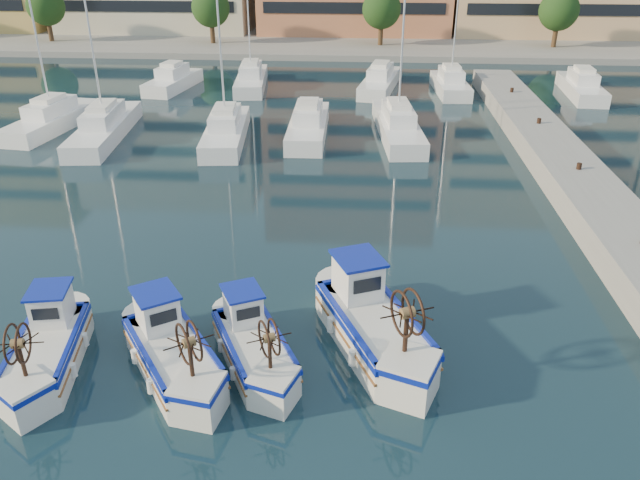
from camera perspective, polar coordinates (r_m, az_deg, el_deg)
The scene contains 7 objects.
ground at distance 19.31m, azimuth -4.53°, elevation -10.30°, with size 300.00×300.00×0.00m, color #17313D.
quay at distance 27.72m, azimuth 25.76°, elevation 0.45°, with size 3.00×60.00×1.20m, color gray.
yacht_marina at distance 44.94m, azimuth -2.05°, elevation 12.28°, with size 39.71×24.28×11.50m.
fishing_boat_a at distance 19.99m, azimuth -23.65°, elevation -8.83°, with size 2.42×4.32×2.62m.
fishing_boat_b at distance 18.64m, azimuth -13.46°, elevation -9.72°, with size 3.82×4.42×2.72m.
fishing_boat_c at distance 18.63m, azimuth -6.15°, elevation -9.31°, with size 3.13×4.12×2.48m.
fishing_boat_d at distance 19.18m, azimuth 4.76°, elevation -7.41°, with size 3.82×5.24×3.16m.
Camera 1 is at (2.62, -15.26, 11.53)m, focal length 35.00 mm.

